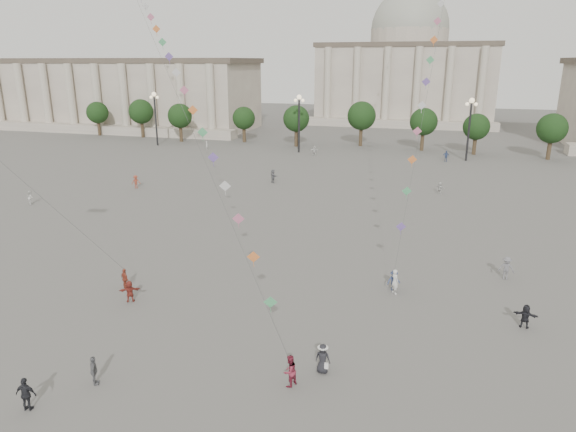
# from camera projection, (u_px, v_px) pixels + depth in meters

# --- Properties ---
(ground) EXTENTS (360.00, 360.00, 0.00)m
(ground) POSITION_uv_depth(u_px,v_px,m) (228.00, 371.00, 28.59)
(ground) COLOR #4F4D4A
(ground) RESTS_ON ground
(hall_west) EXTENTS (84.00, 26.22, 17.20)m
(hall_west) POSITION_uv_depth(u_px,v_px,m) (100.00, 94.00, 132.61)
(hall_west) COLOR #9F9285
(hall_west) RESTS_ON ground
(hall_central) EXTENTS (48.30, 34.30, 35.50)m
(hall_central) POSITION_uv_depth(u_px,v_px,m) (407.00, 70.00, 143.08)
(hall_central) COLOR #9F9285
(hall_central) RESTS_ON ground
(tree_row) EXTENTS (137.12, 5.12, 8.00)m
(tree_row) POSITION_uv_depth(u_px,v_px,m) (385.00, 121.00, 98.63)
(tree_row) COLOR #36271B
(tree_row) RESTS_ON ground
(lamp_post_far_west) EXTENTS (2.00, 0.90, 10.65)m
(lamp_post_far_west) POSITION_uv_depth(u_px,v_px,m) (155.00, 109.00, 102.88)
(lamp_post_far_west) COLOR #262628
(lamp_post_far_west) RESTS_ON ground
(lamp_post_mid_west) EXTENTS (2.00, 0.90, 10.65)m
(lamp_post_mid_west) POSITION_uv_depth(u_px,v_px,m) (299.00, 113.00, 94.77)
(lamp_post_mid_west) COLOR #262628
(lamp_post_mid_west) RESTS_ON ground
(lamp_post_mid_east) EXTENTS (2.00, 0.90, 10.65)m
(lamp_post_mid_east) POSITION_uv_depth(u_px,v_px,m) (470.00, 118.00, 86.66)
(lamp_post_mid_east) COLOR #262628
(lamp_post_mid_east) RESTS_ON ground
(person_crowd_0) EXTENTS (1.13, 0.48, 1.91)m
(person_crowd_0) POSITION_uv_depth(u_px,v_px,m) (446.00, 156.00, 87.59)
(person_crowd_0) COLOR #3A4F83
(person_crowd_0) RESTS_ON ground
(person_crowd_1) EXTENTS (1.03, 1.02, 1.68)m
(person_crowd_1) POSITION_uv_depth(u_px,v_px,m) (31.00, 197.00, 61.60)
(person_crowd_1) COLOR silver
(person_crowd_1) RESTS_ON ground
(person_crowd_2) EXTENTS (1.31, 1.27, 1.80)m
(person_crowd_2) POSITION_uv_depth(u_px,v_px,m) (136.00, 182.00, 69.30)
(person_crowd_2) COLOR brown
(person_crowd_2) RESTS_ON ground
(person_crowd_3) EXTENTS (1.55, 0.73, 1.61)m
(person_crowd_3) POSITION_uv_depth(u_px,v_px,m) (525.00, 316.00, 33.03)
(person_crowd_3) COLOR black
(person_crowd_3) RESTS_ON ground
(person_crowd_4) EXTENTS (1.63, 1.18, 1.70)m
(person_crowd_4) POSITION_uv_depth(u_px,v_px,m) (314.00, 150.00, 93.87)
(person_crowd_4) COLOR silver
(person_crowd_4) RESTS_ON ground
(person_crowd_6) EXTENTS (1.28, 0.81, 1.88)m
(person_crowd_6) POSITION_uv_depth(u_px,v_px,m) (506.00, 268.00, 40.34)
(person_crowd_6) COLOR slate
(person_crowd_6) RESTS_ON ground
(person_crowd_7) EXTENTS (1.33, 1.31, 1.53)m
(person_crowd_7) POSITION_uv_depth(u_px,v_px,m) (440.00, 188.00, 66.52)
(person_crowd_7) COLOR silver
(person_crowd_7) RESTS_ON ground
(person_crowd_10) EXTENTS (0.65, 0.73, 1.68)m
(person_crowd_10) POSITION_uv_depth(u_px,v_px,m) (207.00, 145.00, 99.69)
(person_crowd_10) COLOR silver
(person_crowd_10) RESTS_ON ground
(person_crowd_12) EXTENTS (1.66, 1.64, 1.91)m
(person_crowd_12) POSITION_uv_depth(u_px,v_px,m) (273.00, 176.00, 72.54)
(person_crowd_12) COLOR slate
(person_crowd_12) RESTS_ON ground
(person_crowd_13) EXTENTS (0.80, 0.83, 1.91)m
(person_crowd_13) POSITION_uv_depth(u_px,v_px,m) (395.00, 282.00, 37.86)
(person_crowd_13) COLOR silver
(person_crowd_13) RESTS_ON ground
(tourist_0) EXTENTS (1.02, 0.80, 1.62)m
(tourist_0) POSITION_uv_depth(u_px,v_px,m) (125.00, 279.00, 38.71)
(tourist_0) COLOR brown
(tourist_0) RESTS_ON ground
(tourist_2) EXTENTS (1.51, 1.14, 1.59)m
(tourist_2) POSITION_uv_depth(u_px,v_px,m) (130.00, 291.00, 36.63)
(tourist_2) COLOR maroon
(tourist_2) RESTS_ON ground
(tourist_3) EXTENTS (0.85, 1.04, 1.65)m
(tourist_3) POSITION_uv_depth(u_px,v_px,m) (94.00, 371.00, 27.20)
(tourist_3) COLOR slate
(tourist_3) RESTS_ON ground
(tourist_4) EXTENTS (1.11, 0.61, 1.80)m
(tourist_4) POSITION_uv_depth(u_px,v_px,m) (26.00, 394.00, 25.15)
(tourist_4) COLOR #222328
(tourist_4) RESTS_ON ground
(kite_flyer_0) EXTENTS (0.99, 1.08, 1.78)m
(kite_flyer_0) POSITION_uv_depth(u_px,v_px,m) (290.00, 371.00, 27.06)
(kite_flyer_0) COLOR maroon
(kite_flyer_0) RESTS_ON ground
(kite_flyer_1) EXTENTS (1.18, 1.00, 1.58)m
(kite_flyer_1) POSITION_uv_depth(u_px,v_px,m) (394.00, 280.00, 38.46)
(kite_flyer_1) COLOR navy
(kite_flyer_1) RESTS_ON ground
(hat_person) EXTENTS (0.87, 0.60, 1.73)m
(hat_person) POSITION_uv_depth(u_px,v_px,m) (323.00, 358.00, 28.22)
(hat_person) COLOR black
(hat_person) RESTS_ON ground
(kite_train_west) EXTENTS (41.98, 49.15, 74.64)m
(kite_train_west) POSITION_uv_depth(u_px,v_px,m) (151.00, 24.00, 51.71)
(kite_train_west) COLOR #3F3F3F
(kite_train_west) RESTS_ON ground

